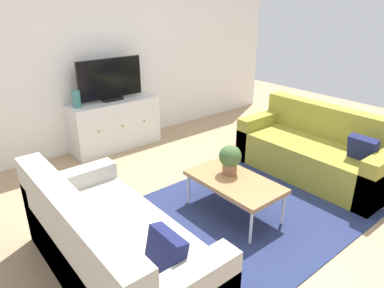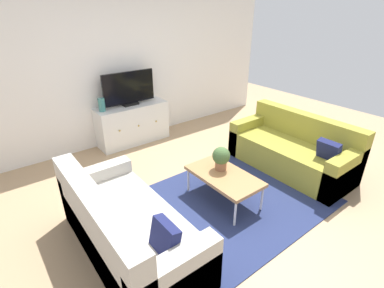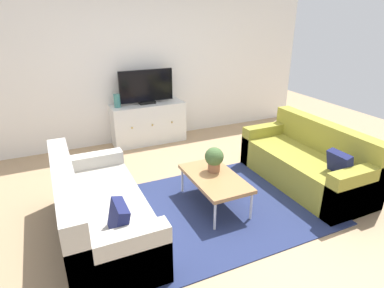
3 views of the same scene
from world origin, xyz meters
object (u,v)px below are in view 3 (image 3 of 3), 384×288
Objects in this scene: potted_plant at (214,158)px; tv_console at (149,123)px; coffee_table at (215,179)px; flat_screen_tv at (146,87)px; glass_vase at (117,101)px; couch_left_side at (95,215)px; couch_right_side at (309,164)px.

tv_console reaches higher than potted_plant.
flat_screen_tv is (-0.08, 2.36, 0.64)m from coffee_table.
glass_vase reaches higher than tv_console.
tv_console is 0.70m from glass_vase.
coffee_table is 4.33× the size of glass_vase.
tv_console is (-0.08, 2.34, -0.01)m from coffee_table.
couch_left_side is at bearing -119.36° from tv_console.
couch_right_side is 8.22× the size of glass_vase.
coffee_table is at bearing 1.40° from couch_left_side.
coffee_table is (1.41, 0.03, 0.08)m from couch_left_side.
glass_vase is at bearing -177.82° from flat_screen_tv.
potted_plant is 2.32m from glass_vase.
flat_screen_tv reaches higher than potted_plant.
glass_vase is at bearing 106.52° from potted_plant.
tv_console is at bearing -0.01° from glass_vase.
couch_left_side reaches higher than coffee_table.
tv_console is at bearing 60.64° from couch_left_side.
flat_screen_tv is 4.23× the size of glass_vase.
couch_left_side is at bearing -108.86° from glass_vase.
potted_plant is (-1.40, 0.16, 0.28)m from couch_right_side.
couch_left_side is at bearing -178.60° from coffee_table.
couch_left_side is 5.90× the size of potted_plant.
glass_vase is at bearing 179.99° from tv_console.
flat_screen_tv is at bearing 122.57° from couch_right_side.
glass_vase is (-0.52, -0.02, -0.18)m from flat_screen_tv.
couch_left_side is at bearing 180.00° from couch_right_side.
couch_right_side is 1.43m from potted_plant.
couch_right_side is 5.90× the size of potted_plant.
tv_console is at bearing 93.42° from potted_plant.
potted_plant is 2.28m from flat_screen_tv.
couch_right_side is at bearing -1.36° from coffee_table.
glass_vase is at bearing 130.86° from couch_right_side.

